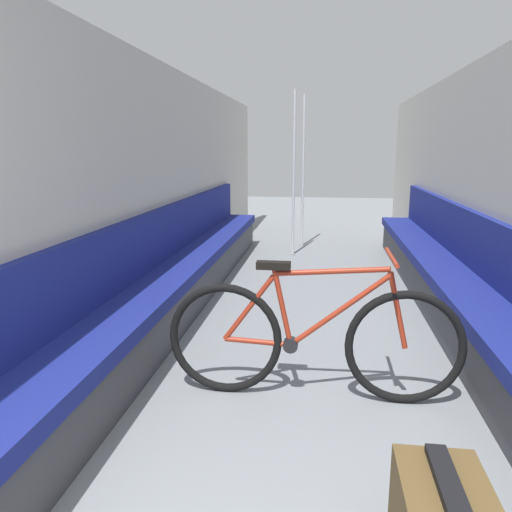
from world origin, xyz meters
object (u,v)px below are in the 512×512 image
Objects in this scene: bench_seat_row_right at (450,282)px; grab_pole_near at (303,174)px; bicycle at (313,340)px; bench_seat_row_left at (183,273)px; grab_pole_far at (294,177)px.

grab_pole_near is (-1.47, 3.11, 0.79)m from bench_seat_row_right.
bicycle is at bearing -124.96° from bench_seat_row_right.
bench_seat_row_left is at bearing 180.00° from bench_seat_row_right.
bicycle is (-1.19, -1.70, 0.06)m from bench_seat_row_right.
bench_seat_row_left is 3.61× the size of bicycle.
grab_pole_near is at bearing 72.05° from bench_seat_row_left.
grab_pole_far is (0.91, 2.46, 0.79)m from bench_seat_row_left.
grab_pole_far reaches higher than bench_seat_row_right.
bench_seat_row_right is at bearing -57.46° from grab_pole_far.
grab_pole_far reaches higher than bicycle.
grab_pole_near reaches higher than bench_seat_row_right.
bench_seat_row_right is 3.02m from grab_pole_far.
bench_seat_row_right is at bearing 47.18° from bicycle.
bench_seat_row_left is at bearing -110.22° from grab_pole_far.
bench_seat_row_right is 2.83× the size of grab_pole_far.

